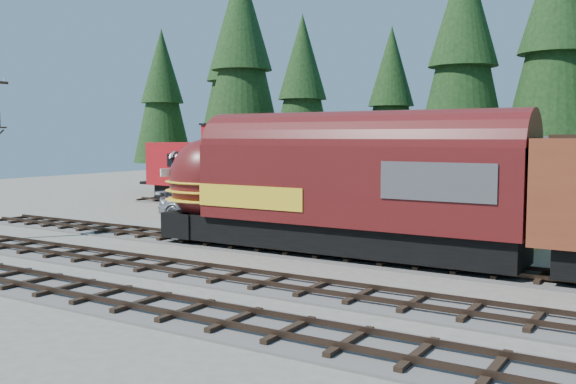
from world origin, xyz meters
The scene contains 7 objects.
ground centered at (0.00, 0.00, 0.00)m, with size 120.00×120.00×0.00m, color #6B665B.
track_spur centered at (-10.00, 18.00, 0.06)m, with size 32.00×3.20×0.33m.
depot centered at (0.00, 10.50, 2.96)m, with size 12.80×7.00×5.30m.
locomotive centered at (-2.00, 4.00, 2.79)m, with size 17.78×3.53×4.83m.
caboose centered at (-18.97, 18.00, 2.84)m, with size 11.15×3.23×5.80m.
pickup_truck_a centered at (-8.03, 9.86, 0.95)m, with size 3.15×6.84×1.90m, color black.
pickup_truck_b centered at (-14.17, 11.02, 0.90)m, with size 2.52×6.21×1.80m, color #A6A8AE.
Camera 1 is at (11.82, -20.71, 5.30)m, focal length 40.00 mm.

